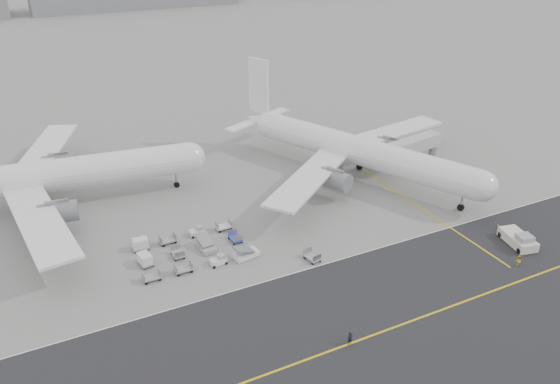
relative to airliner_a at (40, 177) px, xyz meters
name	(u,v)px	position (x,y,z in m)	size (l,w,h in m)	color
ground	(281,267)	(28.78, -34.81, -5.73)	(700.00, 700.00, 0.00)	gray
taxiway	(382,332)	(33.80, -52.79, -5.72)	(220.00, 59.00, 0.03)	#27272A
horizon_buildings	(119,8)	(58.78, 225.19, -5.73)	(520.00, 28.00, 28.00)	gray
airliner_a	(40,177)	(0.00, 0.00, 0.00)	(57.58, 56.66, 19.90)	white
airliner_b	(353,149)	(55.25, -12.90, -0.14)	(51.80, 53.04, 19.40)	white
pushback_tug	(518,239)	(64.60, -45.73, -4.75)	(4.31, 8.48, 2.39)	beige
jet_bridge	(411,147)	(68.12, -14.49, -1.45)	(16.48, 5.65, 6.14)	gray
gse_cluster	(192,253)	(18.32, -25.44, -5.73)	(21.74, 16.47, 1.95)	#99999E
stray_dolly	(312,260)	(33.75, -35.31, -5.73)	(1.56, 2.54, 1.56)	silver
ground_crew_a	(350,338)	(29.06, -52.83, -4.82)	(0.67, 0.44, 1.83)	black
ground_crew_b	(518,261)	(60.05, -49.85, -4.86)	(0.85, 0.66, 1.74)	yellow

